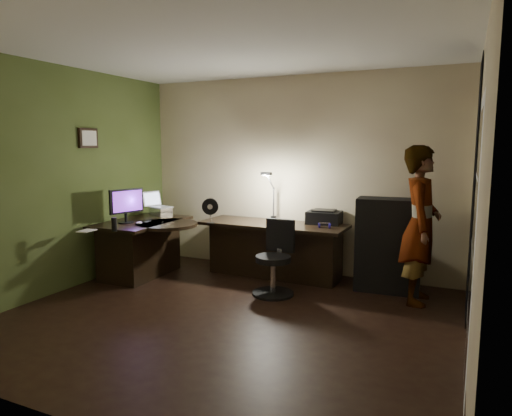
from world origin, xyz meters
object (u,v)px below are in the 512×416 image
at_px(monitor, 126,211).
at_px(person, 420,225).
at_px(desk_left, 143,248).
at_px(office_chair, 273,258).
at_px(desk_right, 273,250).
at_px(cabinet, 388,245).

xyz_separation_m(monitor, person, (3.57, 0.68, -0.04)).
height_order(desk_left, monitor, monitor).
bearing_deg(person, office_chair, 104.49).
relative_size(desk_left, desk_right, 0.67).
relative_size(cabinet, person, 0.64).
distance_m(desk_right, monitor, 2.00).
height_order(desk_left, person, person).
xyz_separation_m(cabinet, person, (0.37, -0.27, 0.32)).
distance_m(desk_left, desk_right, 1.76).
distance_m(desk_left, cabinet, 3.21).
height_order(desk_right, office_chair, office_chair).
xyz_separation_m(office_chair, person, (1.58, 0.46, 0.44)).
xyz_separation_m(desk_left, cabinet, (3.12, 0.72, 0.19)).
xyz_separation_m(desk_right, monitor, (-1.70, -0.91, 0.55)).
distance_m(cabinet, office_chair, 1.41).
distance_m(desk_left, person, 3.56).
xyz_separation_m(desk_left, office_chair, (1.92, -0.01, 0.06)).
xyz_separation_m(desk_right, office_chair, (0.29, -0.69, 0.07)).
distance_m(monitor, person, 3.63).
distance_m(cabinet, monitor, 3.35).
distance_m(desk_right, person, 1.95).
xyz_separation_m(monitor, office_chair, (1.99, 0.22, -0.48)).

